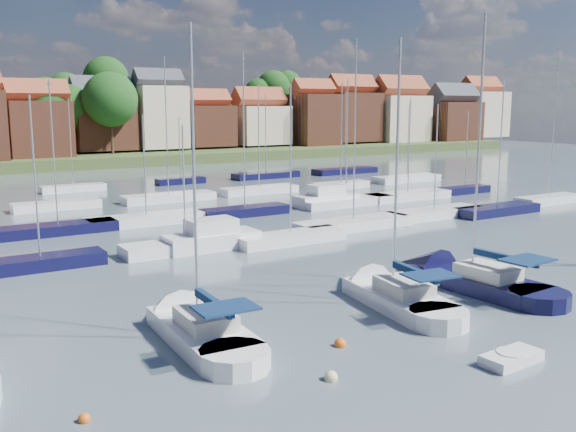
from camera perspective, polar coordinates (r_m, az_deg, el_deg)
ground at (r=67.35m, az=-9.99°, el=0.84°), size 260.00×260.00×0.00m
sailboat_left at (r=30.35m, az=-8.56°, el=-9.60°), size 3.46×11.15×15.00m
sailboat_centre at (r=35.26m, az=8.62°, el=-6.82°), size 4.43×11.24×14.90m
sailboat_navy at (r=39.15m, az=14.91°, el=-5.36°), size 3.91×12.16×16.59m
tender at (r=28.27m, az=19.24°, el=-11.84°), size 2.76×1.39×0.58m
buoy_a at (r=23.42m, az=-17.64°, el=-17.03°), size 0.41×0.41×0.41m
buoy_b at (r=25.43m, az=3.83°, el=-14.33°), size 0.54×0.54×0.54m
buoy_c at (r=28.68m, az=4.67°, el=-11.46°), size 0.54×0.54×0.54m
buoy_d at (r=35.59m, az=21.85°, el=-7.87°), size 0.42×0.42×0.42m
buoy_e at (r=42.34m, az=12.10°, el=-4.59°), size 0.48×0.48×0.48m
marina_field at (r=63.64m, az=-6.76°, el=0.79°), size 79.62×41.41×15.93m
far_shore_town at (r=156.86m, az=-22.24°, el=7.04°), size 212.46×90.00×22.27m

